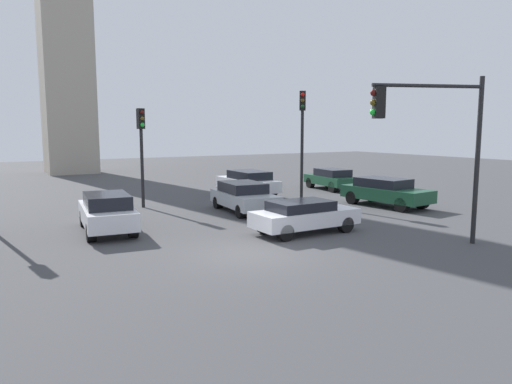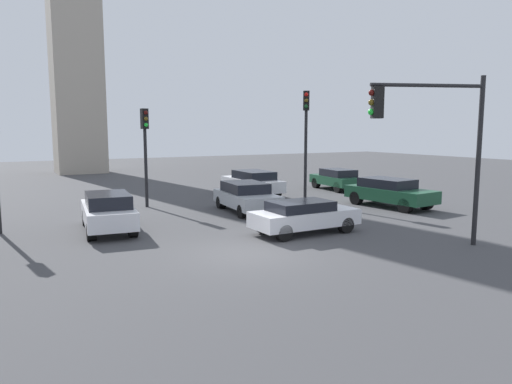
{
  "view_description": "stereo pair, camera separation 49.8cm",
  "coord_description": "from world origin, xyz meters",
  "px_view_note": "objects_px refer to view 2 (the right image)",
  "views": [
    {
      "loc": [
        -7.29,
        -12.63,
        3.89
      ],
      "look_at": [
        1.93,
        2.99,
        1.49
      ],
      "focal_mm": 33.26,
      "sensor_mm": 36.0,
      "label": 1
    },
    {
      "loc": [
        -6.86,
        -12.88,
        3.89
      ],
      "look_at": [
        1.93,
        2.99,
        1.49
      ],
      "focal_mm": 33.26,
      "sensor_mm": 36.0,
      "label": 2
    }
  ],
  "objects_px": {
    "car_0": "(389,192)",
    "car_2": "(304,216)",
    "traffic_light_0": "(431,127)",
    "traffic_light_1": "(306,126)",
    "car_3": "(252,182)",
    "car_7": "(337,179)",
    "car_8": "(246,196)",
    "traffic_light_3": "(145,139)",
    "car_5": "(108,211)"
  },
  "relations": [
    {
      "from": "car_0",
      "to": "car_5",
      "type": "distance_m",
      "value": 13.73
    },
    {
      "from": "car_8",
      "to": "traffic_light_0",
      "type": "bearing_deg",
      "value": 18.17
    },
    {
      "from": "car_3",
      "to": "car_7",
      "type": "height_order",
      "value": "car_3"
    },
    {
      "from": "car_2",
      "to": "traffic_light_3",
      "type": "bearing_deg",
      "value": 110.38
    },
    {
      "from": "traffic_light_0",
      "to": "car_5",
      "type": "xyz_separation_m",
      "value": [
        -8.76,
        7.63,
        -3.2
      ]
    },
    {
      "from": "traffic_light_0",
      "to": "car_5",
      "type": "bearing_deg",
      "value": -20.53
    },
    {
      "from": "car_8",
      "to": "car_0",
      "type": "bearing_deg",
      "value": 77.27
    },
    {
      "from": "car_0",
      "to": "car_8",
      "type": "bearing_deg",
      "value": -113.91
    },
    {
      "from": "traffic_light_0",
      "to": "car_2",
      "type": "height_order",
      "value": "traffic_light_0"
    },
    {
      "from": "car_3",
      "to": "car_5",
      "type": "xyz_separation_m",
      "value": [
        -9.85,
        -6.5,
        0.03
      ]
    },
    {
      "from": "traffic_light_1",
      "to": "car_3",
      "type": "height_order",
      "value": "traffic_light_1"
    },
    {
      "from": "car_2",
      "to": "car_7",
      "type": "xyz_separation_m",
      "value": [
        9.34,
        9.75,
        0.05
      ]
    },
    {
      "from": "traffic_light_0",
      "to": "car_5",
      "type": "relative_size",
      "value": 1.26
    },
    {
      "from": "car_2",
      "to": "car_7",
      "type": "height_order",
      "value": "car_7"
    },
    {
      "from": "traffic_light_0",
      "to": "traffic_light_1",
      "type": "xyz_separation_m",
      "value": [
        1.86,
        9.72,
        0.07
      ]
    },
    {
      "from": "car_5",
      "to": "car_8",
      "type": "bearing_deg",
      "value": -72.51
    },
    {
      "from": "traffic_light_0",
      "to": "car_8",
      "type": "xyz_separation_m",
      "value": [
        -2.06,
        8.96,
        -3.25
      ]
    },
    {
      "from": "traffic_light_1",
      "to": "car_8",
      "type": "relative_size",
      "value": 1.34
    },
    {
      "from": "traffic_light_3",
      "to": "car_2",
      "type": "relative_size",
      "value": 1.19
    },
    {
      "from": "traffic_light_0",
      "to": "traffic_light_3",
      "type": "distance_m",
      "value": 13.89
    },
    {
      "from": "traffic_light_1",
      "to": "car_8",
      "type": "bearing_deg",
      "value": -43.48
    },
    {
      "from": "traffic_light_0",
      "to": "car_3",
      "type": "relative_size",
      "value": 1.17
    },
    {
      "from": "car_0",
      "to": "car_5",
      "type": "bearing_deg",
      "value": -99.88
    },
    {
      "from": "car_5",
      "to": "car_7",
      "type": "xyz_separation_m",
      "value": [
        15.7,
        5.78,
        -0.06
      ]
    },
    {
      "from": "car_2",
      "to": "car_5",
      "type": "xyz_separation_m",
      "value": [
        -6.36,
        3.96,
        0.11
      ]
    },
    {
      "from": "traffic_light_1",
      "to": "car_2",
      "type": "bearing_deg",
      "value": 0.35
    },
    {
      "from": "car_3",
      "to": "car_8",
      "type": "height_order",
      "value": "car_3"
    },
    {
      "from": "car_3",
      "to": "car_8",
      "type": "bearing_deg",
      "value": 149.28
    },
    {
      "from": "car_0",
      "to": "traffic_light_1",
      "type": "bearing_deg",
      "value": -140.55
    },
    {
      "from": "car_0",
      "to": "car_2",
      "type": "relative_size",
      "value": 1.15
    },
    {
      "from": "traffic_light_0",
      "to": "traffic_light_1",
      "type": "bearing_deg",
      "value": -80.34
    },
    {
      "from": "traffic_light_0",
      "to": "car_8",
      "type": "bearing_deg",
      "value": -56.54
    },
    {
      "from": "traffic_light_3",
      "to": "car_0",
      "type": "xyz_separation_m",
      "value": [
        10.75,
        -5.91,
        -2.67
      ]
    },
    {
      "from": "car_0",
      "to": "car_3",
      "type": "relative_size",
      "value": 0.98
    },
    {
      "from": "car_7",
      "to": "car_8",
      "type": "xyz_separation_m",
      "value": [
        -9.0,
        -4.46,
        0.0
      ]
    },
    {
      "from": "traffic_light_3",
      "to": "car_3",
      "type": "height_order",
      "value": "traffic_light_3"
    },
    {
      "from": "car_2",
      "to": "car_8",
      "type": "relative_size",
      "value": 0.94
    },
    {
      "from": "traffic_light_1",
      "to": "car_0",
      "type": "bearing_deg",
      "value": 80.97
    },
    {
      "from": "car_8",
      "to": "car_5",
      "type": "bearing_deg",
      "value": -73.59
    },
    {
      "from": "traffic_light_3",
      "to": "traffic_light_1",
      "type": "bearing_deg",
      "value": 63.64
    },
    {
      "from": "car_2",
      "to": "car_5",
      "type": "distance_m",
      "value": 7.49
    },
    {
      "from": "traffic_light_3",
      "to": "car_5",
      "type": "height_order",
      "value": "traffic_light_3"
    },
    {
      "from": "car_0",
      "to": "traffic_light_3",
      "type": "bearing_deg",
      "value": -124.75
    },
    {
      "from": "traffic_light_0",
      "to": "car_2",
      "type": "xyz_separation_m",
      "value": [
        -2.41,
        3.67,
        -3.31
      ]
    },
    {
      "from": "traffic_light_1",
      "to": "car_7",
      "type": "relative_size",
      "value": 1.44
    },
    {
      "from": "traffic_light_3",
      "to": "car_7",
      "type": "distance_m",
      "value": 13.07
    },
    {
      "from": "car_2",
      "to": "car_3",
      "type": "distance_m",
      "value": 11.04
    },
    {
      "from": "traffic_light_0",
      "to": "car_0",
      "type": "distance_m",
      "value": 8.91
    },
    {
      "from": "traffic_light_1",
      "to": "car_0",
      "type": "xyz_separation_m",
      "value": [
        3.07,
        -3.02,
        -3.28
      ]
    },
    {
      "from": "traffic_light_0",
      "to": "traffic_light_3",
      "type": "xyz_separation_m",
      "value": [
        -5.82,
        12.6,
        -0.54
      ]
    }
  ]
}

